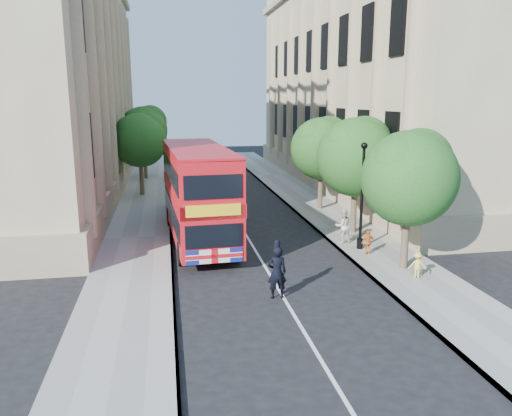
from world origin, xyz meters
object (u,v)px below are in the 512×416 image
lamp_post (362,200)px  police_constable (277,272)px  double_decker_bus (198,191)px  woman_pedestrian (343,226)px  box_van (192,189)px

lamp_post → police_constable: bearing=-136.4°
double_decker_bus → lamp_post: bearing=-25.4°
double_decker_bus → police_constable: 8.57m
double_decker_bus → woman_pedestrian: size_ratio=6.03×
police_constable → woman_pedestrian: bearing=-127.2°
double_decker_bus → woman_pedestrian: 7.57m
woman_pedestrian → police_constable: bearing=45.6°
box_van → woman_pedestrian: size_ratio=3.27×
lamp_post → woman_pedestrian: (-0.48, 1.12, -1.51)m
double_decker_bus → box_van: 6.56m
double_decker_bus → police_constable: bearing=-77.2°
lamp_post → police_constable: lamp_post is taller
lamp_post → box_van: bearing=128.3°
double_decker_bus → box_van: double_decker_bus is taller
police_constable → woman_pedestrian: police_constable is taller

